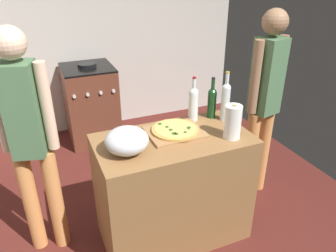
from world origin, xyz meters
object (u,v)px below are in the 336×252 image
object	(u,v)px
mixing_bowl	(127,141)
wine_bottle_clear	(212,101)
pizza	(175,130)
person_in_red	(264,97)
wine_bottle_amber	(225,100)
wine_bottle_green	(193,102)
stove	(91,104)
paper_towel_roll	(233,122)
person_in_stripes	(29,136)

from	to	relation	value
mixing_bowl	wine_bottle_clear	world-z (taller)	wine_bottle_clear
pizza	person_in_red	size ratio (longest dim) A/B	0.20
wine_bottle_clear	wine_bottle_amber	distance (m)	0.11
mixing_bowl	wine_bottle_amber	world-z (taller)	wine_bottle_amber
wine_bottle_green	stove	xyz separation A→B (m)	(-0.52, 1.67, -0.57)
paper_towel_roll	wine_bottle_amber	world-z (taller)	wine_bottle_amber
wine_bottle_amber	person_in_red	world-z (taller)	person_in_red
mixing_bowl	wine_bottle_green	world-z (taller)	wine_bottle_green
wine_bottle_green	wine_bottle_amber	world-z (taller)	wine_bottle_amber
wine_bottle_amber	person_in_red	size ratio (longest dim) A/B	0.23
mixing_bowl	pizza	bearing A→B (deg)	16.97
stove	person_in_stripes	xyz separation A→B (m)	(-0.67, -1.62, 0.50)
mixing_bowl	stove	bearing A→B (deg)	87.12
wine_bottle_clear	mixing_bowl	bearing A→B (deg)	-161.20
mixing_bowl	person_in_red	bearing A→B (deg)	11.57
wine_bottle_amber	person_in_stripes	xyz separation A→B (m)	(-1.42, 0.15, -0.08)
person_in_red	stove	bearing A→B (deg)	125.34
person_in_stripes	person_in_red	distance (m)	1.87
wine_bottle_green	wine_bottle_clear	xyz separation A→B (m)	(0.16, -0.01, -0.01)
wine_bottle_green	person_in_stripes	bearing A→B (deg)	177.62
wine_bottle_amber	paper_towel_roll	bearing A→B (deg)	-111.58
wine_bottle_amber	person_in_stripes	bearing A→B (deg)	174.16
pizza	person_in_stripes	xyz separation A→B (m)	(-0.97, 0.21, 0.05)
mixing_bowl	wine_bottle_clear	xyz separation A→B (m)	(0.77, 0.26, 0.05)
mixing_bowl	person_in_stripes	size ratio (longest dim) A/B	0.17
wine_bottle_green	wine_bottle_amber	size ratio (longest dim) A/B	0.90
wine_bottle_amber	stove	bearing A→B (deg)	112.97
wine_bottle_amber	stove	world-z (taller)	wine_bottle_amber
stove	person_in_stripes	world-z (taller)	person_in_stripes
wine_bottle_amber	stove	distance (m)	2.00
pizza	wine_bottle_clear	size ratio (longest dim) A/B	1.03
wine_bottle_green	person_in_stripes	size ratio (longest dim) A/B	0.21
wine_bottle_amber	person_in_stripes	size ratio (longest dim) A/B	0.23
wine_bottle_clear	person_in_stripes	xyz separation A→B (m)	(-1.35, 0.06, -0.05)
paper_towel_roll	wine_bottle_amber	size ratio (longest dim) A/B	0.63
wine_bottle_clear	person_in_stripes	world-z (taller)	person_in_stripes
wine_bottle_amber	pizza	bearing A→B (deg)	-172.38
pizza	wine_bottle_green	bearing A→B (deg)	34.81
mixing_bowl	wine_bottle_green	size ratio (longest dim) A/B	0.81
wine_bottle_green	wine_bottle_amber	bearing A→B (deg)	-22.93
pizza	person_in_red	bearing A→B (deg)	9.11
wine_bottle_green	wine_bottle_amber	distance (m)	0.25
stove	wine_bottle_clear	bearing A→B (deg)	-68.02
pizza	mixing_bowl	distance (m)	0.42
wine_bottle_green	wine_bottle_clear	distance (m)	0.16
wine_bottle_clear	stove	world-z (taller)	wine_bottle_clear
wine_bottle_amber	mixing_bowl	bearing A→B (deg)	-167.94
pizza	mixing_bowl	world-z (taller)	mixing_bowl
wine_bottle_clear	stove	distance (m)	1.89
wine_bottle_amber	person_in_red	xyz separation A→B (m)	(0.44, 0.08, -0.08)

